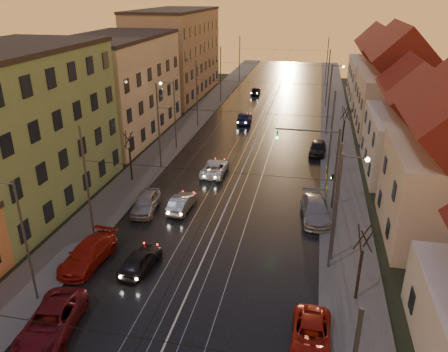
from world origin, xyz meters
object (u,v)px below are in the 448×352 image
Objects in this scene: street_lamp_2 at (172,108)px; parked_right_2 at (318,148)px; parked_left_3 at (146,202)px; street_lamp_0 at (19,230)px; street_lamp_3 at (332,87)px; parked_right_1 at (315,210)px; driving_car_1 at (182,203)px; driving_car_0 at (140,260)px; driving_car_2 at (215,168)px; parked_left_2 at (88,254)px; driving_car_4 at (256,91)px; driving_car_3 at (245,118)px; street_lamp_1 at (343,198)px; parked_right_0 at (311,335)px; traffic_light_mast at (325,158)px; parked_left_1 at (51,322)px.

parked_right_2 is at bearing 5.32° from street_lamp_2.
street_lamp_0 is at bearing -108.03° from parked_left_3.
street_lamp_3 is at bearing 41.31° from street_lamp_2.
parked_right_1 is (16.70, 13.96, -4.10)m from street_lamp_0.
street_lamp_3 is 33.59m from driving_car_1.
driving_car_0 is 0.85× the size of driving_car_2.
parked_right_2 is (15.20, 25.34, -0.03)m from parked_left_2.
driving_car_4 is at bearing 97.73° from parked_right_1.
driving_car_2 is at bearing 59.70° from parked_left_3.
driving_car_3 is at bearing -163.92° from street_lamp_3.
parked_right_0 is (-1.50, -8.28, -4.26)m from street_lamp_1.
traffic_light_mast is at bearing 101.63° from driving_car_4.
street_lamp_0 is at bearing -105.09° from parked_left_2.
driving_car_1 is at bearing 83.68° from driving_car_2.
parked_right_2 is at bearing -121.90° from driving_car_1.
parked_left_2 is at bearing -117.10° from parked_right_2.
parked_right_1 is 15.59m from parked_right_2.
driving_car_1 is (-12.73, -30.81, -4.20)m from street_lamp_3.
driving_car_1 is at bearing -69.68° from street_lamp_2.
street_lamp_3 reaches higher than parked_right_0.
parked_left_1 reaches higher than parked_right_0.
driving_car_2 is 24.03m from parked_right_0.
driving_car_2 is 1.12× the size of parked_right_2.
parked_left_3 is at bearing 16.88° from driving_car_1.
driving_car_3 is at bearing 113.46° from traffic_light_mast.
driving_car_3 is 0.91× the size of parked_right_1.
parked_left_3 is at bearing -80.78° from street_lamp_2.
parked_left_2 is at bearing 8.95° from driving_car_0.
driving_car_2 is 1.06× the size of parked_left_3.
parked_right_1 reaches higher than parked_left_1.
parked_right_2 is (-1.50, -14.44, -4.15)m from street_lamp_3.
driving_car_0 is at bearing 91.06° from driving_car_1.
driving_car_1 is 0.96× the size of parked_right_2.
street_lamp_3 reaches higher than parked_right_1.
street_lamp_2 is 1.77× the size of parked_right_0.
traffic_light_mast is 14.10m from parked_right_2.
parked_left_3 reaches higher than parked_left_2.
driving_car_3 is at bearing 77.72° from parked_left_1.
street_lamp_1 is at bearing -157.51° from driving_car_0.
parked_right_1 is (10.28, -26.64, 0.07)m from driving_car_3.
driving_car_0 is 8.84m from driving_car_1.
street_lamp_3 is 1.51× the size of parked_left_2.
parked_left_2 is at bearing 93.43° from parked_left_1.
parked_left_3 is at bearing 138.57° from parked_right_0.
street_lamp_1 is at bearing 131.69° from driving_car_2.
driving_car_1 is 11.25m from parked_right_1.
street_lamp_2 is 14.75m from driving_car_3.
parked_left_1 is 1.00× the size of parked_right_1.
parked_left_3 is (-3.98, -9.04, 0.10)m from driving_car_2.
street_lamp_0 reaches higher than driving_car_3.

